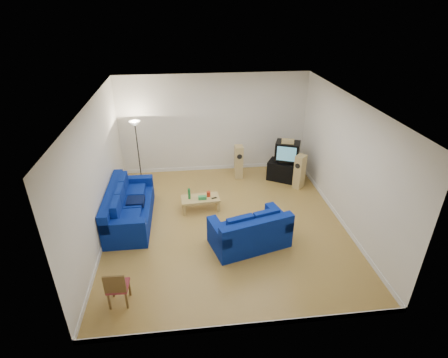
{
  "coord_description": "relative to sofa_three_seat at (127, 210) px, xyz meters",
  "views": [
    {
      "loc": [
        -0.91,
        -7.44,
        5.27
      ],
      "look_at": [
        0.0,
        0.4,
        1.1
      ],
      "focal_mm": 28.0,
      "sensor_mm": 36.0,
      "label": 1
    }
  ],
  "objects": [
    {
      "name": "centre_speaker",
      "position": [
        4.68,
        1.75,
        0.99
      ],
      "size": [
        0.4,
        0.26,
        0.13
      ],
      "primitive_type": "cube",
      "rotation": [
        0.0,
        0.0,
        -0.31
      ],
      "color": "tan",
      "rests_on": "television"
    },
    {
      "name": "red_canister",
      "position": [
        2.14,
        0.39,
        0.1
      ],
      "size": [
        0.14,
        0.14,
        0.15
      ],
      "primitive_type": "cylinder",
      "rotation": [
        0.0,
        0.0,
        0.48
      ],
      "color": "red",
      "rests_on": "coffee_table"
    },
    {
      "name": "dining_chair",
      "position": [
        0.18,
        -2.85,
        0.11
      ],
      "size": [
        0.41,
        0.41,
        0.82
      ],
      "rotation": [
        0.0,
        0.0,
        -0.03
      ],
      "color": "brown",
      "rests_on": "ground"
    },
    {
      "name": "bottle",
      "position": [
        1.61,
        0.33,
        0.18
      ],
      "size": [
        0.1,
        0.1,
        0.3
      ],
      "primitive_type": "cylinder",
      "rotation": [
        0.0,
        0.0,
        0.49
      ],
      "color": "#197233",
      "rests_on": "coffee_table"
    },
    {
      "name": "coffee_table",
      "position": [
        1.91,
        0.33,
        -0.03
      ],
      "size": [
        1.06,
        0.59,
        0.37
      ],
      "rotation": [
        0.0,
        0.0,
        0.07
      ],
      "color": "#D5B668",
      "rests_on": "ground"
    },
    {
      "name": "room",
      "position": [
        2.52,
        -0.42,
        1.2
      ],
      "size": [
        6.01,
        6.51,
        3.21
      ],
      "color": "olive",
      "rests_on": "ground"
    },
    {
      "name": "speaker_left",
      "position": [
        3.24,
        2.16,
        0.19
      ],
      "size": [
        0.26,
        0.34,
        1.08
      ],
      "rotation": [
        0.0,
        0.0,
        -0.02
      ],
      "color": "tan",
      "rests_on": "ground"
    },
    {
      "name": "floor_lamp",
      "position": [
        0.12,
        2.28,
        1.28
      ],
      "size": [
        0.34,
        0.34,
        1.97
      ],
      "color": "black",
      "rests_on": "ground"
    },
    {
      "name": "sofa_loveseat",
      "position": [
        2.98,
        -1.36,
        -0.01
      ],
      "size": [
        1.97,
        1.42,
        0.89
      ],
      "rotation": [
        0.0,
        0.0,
        0.27
      ],
      "color": "#001059",
      "rests_on": "ground"
    },
    {
      "name": "television",
      "position": [
        4.72,
        1.83,
        0.64
      ],
      "size": [
        0.87,
        0.77,
        0.56
      ],
      "rotation": [
        0.0,
        0.0,
        -0.39
      ],
      "color": "black",
      "rests_on": "av_receiver"
    },
    {
      "name": "remote",
      "position": [
        2.28,
        0.26,
        0.04
      ],
      "size": [
        0.16,
        0.09,
        0.02
      ],
      "primitive_type": "cube",
      "rotation": [
        0.0,
        0.0,
        0.29
      ],
      "color": "black",
      "rests_on": "coffee_table"
    },
    {
      "name": "sofa_three_seat",
      "position": [
        0.0,
        0.0,
        0.0
      ],
      "size": [
        1.06,
        2.43,
        0.94
      ],
      "rotation": [
        0.0,
        0.0,
        -1.57
      ],
      "color": "#001059",
      "rests_on": "ground"
    },
    {
      "name": "speaker_right",
      "position": [
        4.97,
        1.25,
        0.19
      ],
      "size": [
        0.4,
        0.39,
        1.07
      ],
      "rotation": [
        0.0,
        0.0,
        -0.83
      ],
      "color": "tan",
      "rests_on": "ground"
    },
    {
      "name": "tv_stand",
      "position": [
        4.66,
        1.8,
        -0.04
      ],
      "size": [
        1.15,
        0.99,
        0.61
      ],
      "primitive_type": "cube",
      "rotation": [
        0.0,
        0.0,
        -0.53
      ],
      "color": "black",
      "rests_on": "ground"
    },
    {
      "name": "tissue_box",
      "position": [
        1.96,
        0.26,
        0.07
      ],
      "size": [
        0.22,
        0.12,
        0.09
      ],
      "primitive_type": "cube",
      "rotation": [
        0.0,
        0.0,
        0.01
      ],
      "color": "green",
      "rests_on": "coffee_table"
    },
    {
      "name": "av_receiver",
      "position": [
        4.67,
        1.78,
        0.31
      ],
      "size": [
        0.5,
        0.44,
        0.1
      ],
      "primitive_type": "cube",
      "rotation": [
        0.0,
        0.0,
        -0.3
      ],
      "color": "black",
      "rests_on": "tv_stand"
    }
  ]
}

